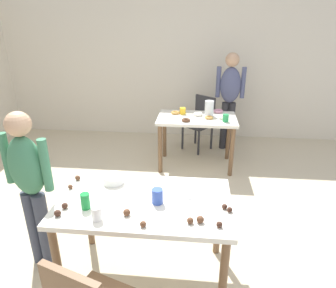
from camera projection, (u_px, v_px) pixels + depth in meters
The scene contains 32 objects.
ground_plane at pixel (158, 254), 2.82m from camera, with size 6.40×6.40×0.00m, color beige.
wall_back at pixel (181, 64), 5.25m from camera, with size 6.40×0.10×2.60m, color beige.
dining_table_near at pixel (145, 210), 2.35m from camera, with size 1.33×0.78×0.75m.
dining_table_far at pixel (197, 125), 4.27m from camera, with size 1.10×0.66×0.75m.
chair_far_table at pixel (201, 120), 4.94m from camera, with size 0.56×0.56×0.87m.
person_girl_near at pixel (29, 180), 2.41m from camera, with size 0.45×0.27×1.41m.
person_adult_far at pixel (230, 93), 4.75m from camera, with size 0.45×0.22×1.56m.
mixing_bowl at pixel (114, 179), 2.54m from camera, with size 0.17×0.17×0.07m, color white.
soda_can at pixel (85, 201), 2.19m from camera, with size 0.07×0.07×0.12m, color #198438.
fork_near at pixel (181, 198), 2.32m from camera, with size 0.17×0.02×0.01m, color silver.
cup_near_0 at pixel (157, 196), 2.25m from camera, with size 0.08×0.08×0.12m, color #3351B2.
cup_near_1 at pixel (97, 213), 2.07m from camera, with size 0.07×0.07×0.10m, color white.
cake_ball_0 at pixel (190, 221), 2.04m from camera, with size 0.05×0.05×0.05m, color brown.
cake_ball_1 at pixel (70, 187), 2.45m from camera, with size 0.04×0.04×0.04m, color brown.
cake_ball_2 at pixel (58, 213), 2.11m from camera, with size 0.05×0.05×0.05m, color #3D2319.
cake_ball_3 at pixel (78, 178), 2.58m from camera, with size 0.04×0.04×0.04m, color brown.
cake_ball_4 at pixel (127, 212), 2.12m from camera, with size 0.05×0.05×0.05m, color brown.
cake_ball_5 at pixel (65, 206), 2.20m from camera, with size 0.05×0.05×0.05m, color #3D2319.
cake_ball_6 at pixel (230, 210), 2.16m from camera, with size 0.04×0.04×0.04m, color #3D2319.
cake_ball_7 at pixel (219, 225), 2.00m from camera, with size 0.04×0.04×0.04m, color #3D2319.
cake_ball_8 at pixel (143, 224), 2.01m from camera, with size 0.04×0.04×0.04m, color brown.
cake_ball_9 at pixel (225, 207), 2.19m from camera, with size 0.04×0.04×0.04m, color #3D2319.
cake_ball_10 at pixel (200, 219), 2.04m from camera, with size 0.05×0.05×0.05m, color brown.
pitcher_far at pixel (209, 108), 4.26m from camera, with size 0.13×0.13×0.21m, color white.
cup_far_0 at pixel (183, 111), 4.35m from camera, with size 0.09×0.09×0.09m, color yellow.
cup_far_1 at pixel (226, 118), 4.03m from camera, with size 0.08×0.08×0.10m, color green.
donut_far_0 at pixel (209, 118), 4.16m from camera, with size 0.11×0.11×0.03m, color gold.
donut_far_1 at pixel (223, 118), 4.15m from camera, with size 0.12×0.12×0.04m, color white.
donut_far_2 at pixel (175, 113), 4.37m from camera, with size 0.12×0.12×0.04m, color gold.
donut_far_3 at pixel (218, 111), 4.43m from camera, with size 0.14×0.14×0.04m, color pink.
donut_far_4 at pixel (198, 114), 4.30m from camera, with size 0.13×0.13×0.04m, color white.
donut_far_5 at pixel (186, 120), 4.05m from camera, with size 0.12×0.12×0.03m, color brown.
Camera 1 is at (0.32, -2.18, 2.04)m, focal length 32.22 mm.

